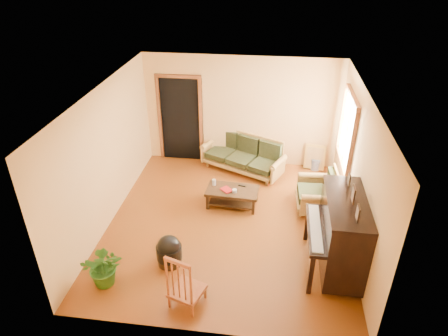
# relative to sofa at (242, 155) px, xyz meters

# --- Properties ---
(floor) EXTENTS (5.00, 5.00, 0.00)m
(floor) POSITION_rel_sofa_xyz_m (-0.09, -2.06, -0.41)
(floor) COLOR #5C2A0C
(floor) RESTS_ON ground
(doorway) EXTENTS (1.08, 0.16, 2.05)m
(doorway) POSITION_rel_sofa_xyz_m (-1.54, 0.42, 0.61)
(doorway) COLOR black
(doorway) RESTS_ON floor
(window) EXTENTS (0.12, 1.36, 1.46)m
(window) POSITION_rel_sofa_xyz_m (2.12, -0.76, 1.09)
(window) COLOR white
(window) RESTS_ON right_wall
(sofa) EXTENTS (2.09, 1.54, 0.83)m
(sofa) POSITION_rel_sofa_xyz_m (0.00, 0.00, 0.00)
(sofa) COLOR #A77E3D
(sofa) RESTS_ON floor
(coffee_table) EXTENTS (1.08, 0.64, 0.38)m
(coffee_table) POSITION_rel_sofa_xyz_m (-0.07, -1.45, -0.22)
(coffee_table) COLOR black
(coffee_table) RESTS_ON floor
(armchair) EXTENTS (0.88, 0.92, 0.88)m
(armchair) POSITION_rel_sofa_xyz_m (1.59, -1.35, 0.03)
(armchair) COLOR #A77E3D
(armchair) RESTS_ON floor
(piano) EXTENTS (0.89, 1.50, 1.32)m
(piano) POSITION_rel_sofa_xyz_m (1.86, -3.00, 0.25)
(piano) COLOR black
(piano) RESTS_ON floor
(footstool) EXTENTS (0.56, 0.56, 0.41)m
(footstool) POSITION_rel_sofa_xyz_m (-0.92, -3.28, -0.21)
(footstool) COLOR black
(footstool) RESTS_ON floor
(red_chair) EXTENTS (0.60, 0.62, 0.98)m
(red_chair) POSITION_rel_sofa_xyz_m (-0.45, -4.07, 0.08)
(red_chair) COLOR brown
(red_chair) RESTS_ON floor
(leaning_frame) EXTENTS (0.49, 0.18, 0.64)m
(leaning_frame) POSITION_rel_sofa_xyz_m (1.68, 0.29, -0.09)
(leaning_frame) COLOR gold
(leaning_frame) RESTS_ON floor
(ceramic_crock) EXTENTS (0.28, 0.28, 0.27)m
(ceramic_crock) POSITION_rel_sofa_xyz_m (1.72, 0.28, -0.28)
(ceramic_crock) COLOR #2F478F
(ceramic_crock) RESTS_ON floor
(potted_plant) EXTENTS (0.73, 0.67, 0.70)m
(potted_plant) POSITION_rel_sofa_xyz_m (-1.80, -3.85, -0.06)
(potted_plant) COLOR #29601B
(potted_plant) RESTS_ON floor
(book) EXTENTS (0.29, 0.29, 0.02)m
(book) POSITION_rel_sofa_xyz_m (-0.24, -1.56, -0.02)
(book) COLOR maroon
(book) RESTS_ON coffee_table
(candle) EXTENTS (0.09, 0.09, 0.13)m
(candle) POSITION_rel_sofa_xyz_m (-0.46, -1.33, 0.03)
(candle) COLOR silver
(candle) RESTS_ON coffee_table
(glass_jar) EXTENTS (0.10, 0.10, 0.06)m
(glass_jar) POSITION_rel_sofa_xyz_m (-0.02, -1.55, -0.00)
(glass_jar) COLOR silver
(glass_jar) RESTS_ON coffee_table
(remote) EXTENTS (0.16, 0.08, 0.02)m
(remote) POSITION_rel_sofa_xyz_m (0.11, -1.29, -0.03)
(remote) COLOR black
(remote) RESTS_ON coffee_table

